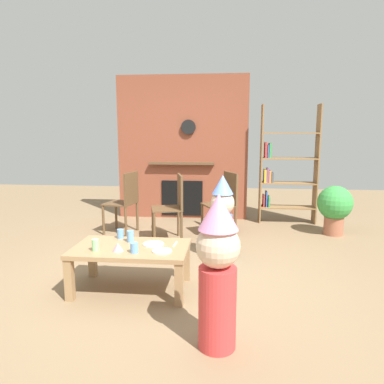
# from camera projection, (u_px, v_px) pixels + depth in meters

# --- Properties ---
(ground_plane) EXTENTS (12.00, 12.00, 0.00)m
(ground_plane) POSITION_uv_depth(u_px,v_px,m) (174.00, 276.00, 3.62)
(ground_plane) COLOR #846B4C
(brick_fireplace_feature) EXTENTS (2.20, 0.28, 2.40)m
(brick_fireplace_feature) POSITION_uv_depth(u_px,v_px,m) (183.00, 148.00, 6.00)
(brick_fireplace_feature) COLOR brown
(brick_fireplace_feature) RESTS_ON ground_plane
(bookshelf) EXTENTS (0.90, 0.28, 1.90)m
(bookshelf) POSITION_uv_depth(u_px,v_px,m) (284.00, 169.00, 5.69)
(bookshelf) COLOR olive
(bookshelf) RESTS_ON ground_plane
(coffee_table) EXTENTS (1.05, 0.62, 0.42)m
(coffee_table) POSITION_uv_depth(u_px,v_px,m) (131.00, 253.00, 3.25)
(coffee_table) COLOR #9E7A51
(coffee_table) RESTS_ON ground_plane
(paper_cup_near_left) EXTENTS (0.06, 0.06, 0.11)m
(paper_cup_near_left) POSITION_uv_depth(u_px,v_px,m) (130.00, 236.00, 3.38)
(paper_cup_near_left) COLOR #669EE0
(paper_cup_near_left) RESTS_ON coffee_table
(paper_cup_near_right) EXTENTS (0.07, 0.07, 0.09)m
(paper_cup_near_right) POSITION_uv_depth(u_px,v_px,m) (134.00, 248.00, 3.07)
(paper_cup_near_right) COLOR #669EE0
(paper_cup_near_right) RESTS_ON coffee_table
(paper_cup_center) EXTENTS (0.06, 0.06, 0.11)m
(paper_cup_center) POSITION_uv_depth(u_px,v_px,m) (95.00, 245.00, 3.11)
(paper_cup_center) COLOR #8CD18C
(paper_cup_center) RESTS_ON coffee_table
(paper_cup_far_left) EXTENTS (0.06, 0.06, 0.09)m
(paper_cup_far_left) POSITION_uv_depth(u_px,v_px,m) (120.00, 234.00, 3.49)
(paper_cup_far_left) COLOR #669EE0
(paper_cup_far_left) RESTS_ON coffee_table
(paper_plate_front) EXTENTS (0.17, 0.17, 0.01)m
(paper_plate_front) POSITION_uv_depth(u_px,v_px,m) (162.00, 251.00, 3.10)
(paper_plate_front) COLOR white
(paper_plate_front) RESTS_ON coffee_table
(paper_plate_rear) EXTENTS (0.19, 0.19, 0.01)m
(paper_plate_rear) POSITION_uv_depth(u_px,v_px,m) (153.00, 244.00, 3.29)
(paper_plate_rear) COLOR white
(paper_plate_rear) RESTS_ON coffee_table
(birthday_cake_slice) EXTENTS (0.10, 0.10, 0.07)m
(birthday_cake_slice) POSITION_uv_depth(u_px,v_px,m) (118.00, 247.00, 3.11)
(birthday_cake_slice) COLOR pink
(birthday_cake_slice) RESTS_ON coffee_table
(table_fork) EXTENTS (0.03, 0.15, 0.01)m
(table_fork) POSITION_uv_depth(u_px,v_px,m) (175.00, 244.00, 3.30)
(table_fork) COLOR silver
(table_fork) RESTS_ON coffee_table
(child_with_cone_hat) EXTENTS (0.30, 0.30, 1.07)m
(child_with_cone_hat) POSITION_uv_depth(u_px,v_px,m) (218.00, 269.00, 2.33)
(child_with_cone_hat) COLOR #D13838
(child_with_cone_hat) RESTS_ON ground_plane
(child_in_pink) EXTENTS (0.27, 0.27, 0.98)m
(child_in_pink) POSITION_uv_depth(u_px,v_px,m) (222.00, 215.00, 4.04)
(child_in_pink) COLOR #4C7FC6
(child_in_pink) RESTS_ON ground_plane
(dining_chair_left) EXTENTS (0.47, 0.47, 0.90)m
(dining_chair_left) POSITION_uv_depth(u_px,v_px,m) (126.00, 199.00, 5.09)
(dining_chair_left) COLOR brown
(dining_chair_left) RESTS_ON ground_plane
(dining_chair_middle) EXTENTS (0.49, 0.49, 0.90)m
(dining_chair_middle) POSITION_uv_depth(u_px,v_px,m) (173.00, 203.00, 4.77)
(dining_chair_middle) COLOR brown
(dining_chair_middle) RESTS_ON ground_plane
(dining_chair_right) EXTENTS (0.54, 0.54, 0.90)m
(dining_chair_right) POSITION_uv_depth(u_px,v_px,m) (225.00, 200.00, 5.03)
(dining_chair_right) COLOR brown
(dining_chair_right) RESTS_ON ground_plane
(potted_plant_tall) EXTENTS (0.49, 0.49, 0.71)m
(potted_plant_tall) POSITION_uv_depth(u_px,v_px,m) (335.00, 206.00, 5.03)
(potted_plant_tall) COLOR #9E5B42
(potted_plant_tall) RESTS_ON ground_plane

